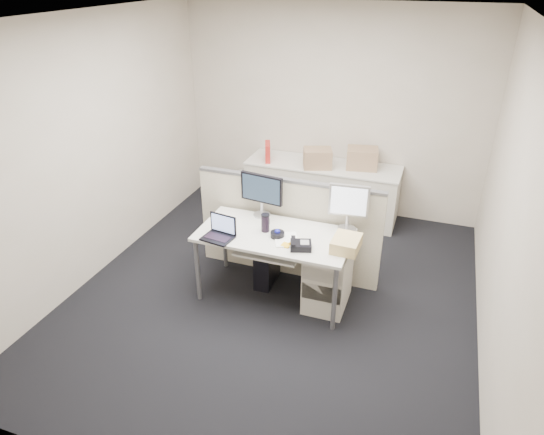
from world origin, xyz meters
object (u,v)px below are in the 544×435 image
at_px(desk, 274,239).
at_px(desk_phone, 301,246).
at_px(monitor_main, 262,195).
at_px(laptop, 217,229).

xyz_separation_m(desk, desk_phone, (0.32, -0.18, 0.10)).
bearing_deg(desk_phone, monitor_main, 121.26).
bearing_deg(monitor_main, desk, -44.06).
height_order(monitor_main, desk_phone, monitor_main).
bearing_deg(laptop, monitor_main, 77.68).
distance_m(desk, desk_phone, 0.38).
bearing_deg(desk_phone, laptop, 169.43).
height_order(desk, desk_phone, desk_phone).
height_order(desk, monitor_main, monitor_main).
bearing_deg(laptop, desk_phone, 15.60).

